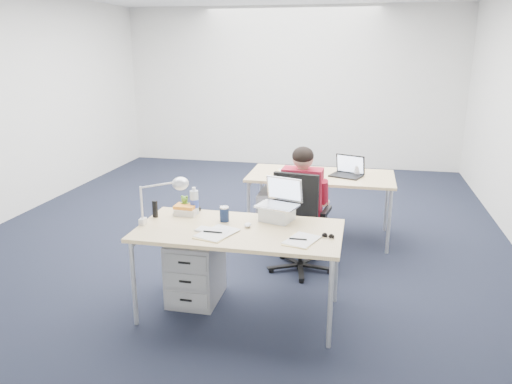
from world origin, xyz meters
TOP-DOWN VIEW (x-y plane):
  - floor at (0.00, 0.00)m, footprint 7.00×7.00m
  - room at (0.00, 0.00)m, footprint 6.02×7.02m
  - desk_near at (0.41, -1.94)m, footprint 1.60×0.80m
  - desk_far at (0.88, -0.07)m, footprint 1.60×0.80m
  - office_chair at (0.78, -1.03)m, footprint 0.73×0.73m
  - seated_person at (0.79, -0.86)m, footprint 0.38×0.67m
  - drawer_pedestal_near at (-0.02, -1.79)m, footprint 0.40×0.50m
  - drawer_pedestal_far at (0.42, -0.21)m, footprint 0.40×0.50m
  - silver_laptop at (0.66, -1.68)m, footprint 0.37×0.33m
  - wireless_keyboard at (0.23, -2.04)m, footprint 0.29×0.16m
  - computer_mouse at (0.46, -1.88)m, footprint 0.06×0.09m
  - headphones at (-0.13, -1.60)m, footprint 0.25×0.23m
  - can_koozie at (0.25, -1.79)m, footprint 0.08×0.08m
  - water_bottle at (-0.05, -1.66)m, footprint 0.10×0.10m
  - bear_figurine at (-0.14, -1.65)m, footprint 0.09×0.07m
  - book_stack at (-0.12, -1.69)m, footprint 0.23×0.21m
  - cordless_phone at (-0.34, -1.82)m, footprint 0.04×0.03m
  - papers_left at (0.26, -2.09)m, footprint 0.31×0.37m
  - papers_right at (0.91, -2.09)m, footprint 0.27×0.32m
  - sunglasses at (1.10, -1.98)m, footprint 0.11×0.07m
  - desk_lamp at (-0.24, -2.00)m, footprint 0.40×0.21m
  - dark_laptop at (1.16, -0.10)m, footprint 0.42×0.41m
  - far_cup at (1.28, 0.01)m, footprint 0.09×0.09m
  - far_papers at (0.49, -0.02)m, footprint 0.26×0.31m

SIDE VIEW (x-z plane):
  - floor at x=0.00m, z-range 0.00..0.00m
  - drawer_pedestal_near at x=-0.02m, z-range 0.00..0.55m
  - drawer_pedestal_far at x=0.42m, z-range 0.00..0.55m
  - office_chair at x=0.78m, z-range -0.22..0.80m
  - seated_person at x=0.79m, z-range 0.00..1.21m
  - desk_near at x=0.41m, z-range 0.32..1.05m
  - desk_far at x=0.88m, z-range 0.32..1.05m
  - far_papers at x=0.49m, z-range 0.73..0.74m
  - papers_right at x=0.91m, z-range 0.73..0.74m
  - papers_left at x=0.26m, z-range 0.73..0.74m
  - wireless_keyboard at x=0.23m, z-range 0.73..0.74m
  - sunglasses at x=1.10m, z-range 0.73..0.75m
  - computer_mouse at x=0.46m, z-range 0.73..0.76m
  - headphones at x=-0.13m, z-range 0.73..0.76m
  - book_stack at x=-0.12m, z-range 0.73..0.81m
  - far_cup at x=1.28m, z-range 0.73..0.84m
  - can_koozie at x=0.25m, z-range 0.73..0.85m
  - cordless_phone at x=-0.34m, z-range 0.73..0.87m
  - bear_figurine at x=-0.14m, z-range 0.73..0.88m
  - water_bottle at x=-0.05m, z-range 0.73..0.96m
  - dark_laptop at x=1.16m, z-range 0.73..0.97m
  - silver_laptop at x=0.66m, z-range 0.73..1.07m
  - desk_lamp at x=-0.24m, z-range 0.73..1.16m
  - room at x=0.00m, z-range 0.31..3.12m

